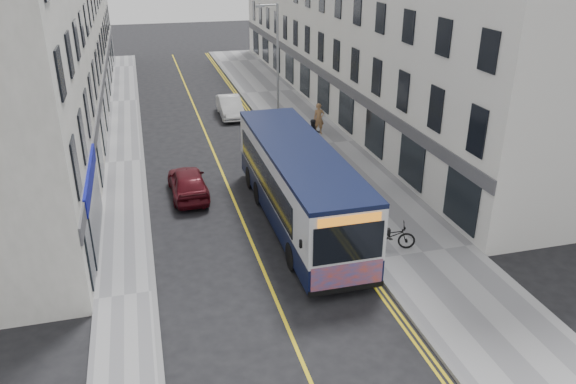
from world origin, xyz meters
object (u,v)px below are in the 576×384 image
streetlamp (276,67)px  bicycle (390,236)px  car_maroon (188,182)px  city_bus (298,183)px  pedestrian_near (319,119)px  car_white (230,107)px  pedestrian_far (314,133)px

streetlamp → bicycle: streetlamp is taller
streetlamp → car_maroon: bearing=-130.2°
city_bus → car_maroon: 6.02m
pedestrian_near → car_white: bearing=135.3°
city_bus → pedestrian_far: bearing=68.7°
pedestrian_near → car_maroon: pedestrian_near is taller
pedestrian_near → car_maroon: (-8.83, -7.18, -0.37)m
bicycle → pedestrian_near: pedestrian_near is taller
car_maroon → pedestrian_far: bearing=-149.8°
city_bus → car_maroon: size_ratio=2.85×
streetlamp → car_white: 6.86m
city_bus → car_white: (-0.14, 16.78, -1.20)m
car_white → car_maroon: bearing=-107.0°
pedestrian_far → car_maroon: pedestrian_far is taller
city_bus → car_white: size_ratio=2.82×
pedestrian_near → car_maroon: 11.39m
car_white → car_maroon: (-4.16, -12.73, 0.02)m
pedestrian_near → bicycle: bearing=-91.6°
city_bus → car_white: 16.82m
city_bus → pedestrian_far: (3.45, 8.87, -0.93)m
streetlamp → pedestrian_far: size_ratio=4.78×
car_white → pedestrian_near: bearing=-48.9°
streetlamp → pedestrian_far: 4.52m
city_bus → bicycle: city_bus is taller
city_bus → car_white: city_bus is taller
bicycle → pedestrian_near: (1.70, 14.42, 0.43)m
car_white → streetlamp: bearing=-68.6°
city_bus → pedestrian_far: city_bus is taller
bicycle → city_bus: bearing=61.3°
pedestrian_near → car_white: 7.26m
streetlamp → pedestrian_far: streetlamp is taller
pedestrian_far → car_white: (-3.60, 7.91, -0.26)m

